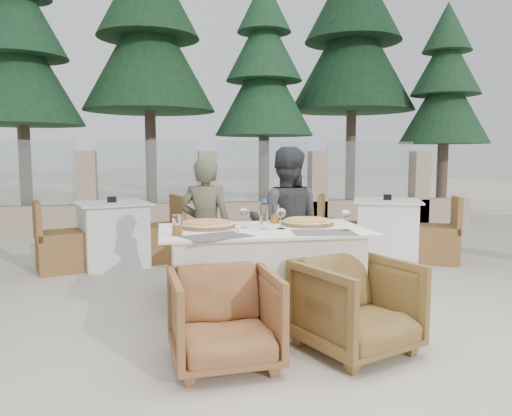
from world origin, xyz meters
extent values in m
plane|color=beige|center=(0.00, 0.00, 0.00)|extent=(80.00, 80.00, 0.00)
cube|color=beige|center=(0.00, 14.00, 0.01)|extent=(30.00, 16.00, 0.01)
cone|color=#1D4326|center=(-3.50, 7.00, 2.75)|extent=(2.42, 2.42, 5.50)
cone|color=#1B4021|center=(-1.00, 7.50, 3.25)|extent=(2.86, 2.86, 6.50)
cone|color=#214D2B|center=(1.50, 7.20, 2.50)|extent=(2.20, 2.20, 5.00)
cone|color=#17381F|center=(3.80, 7.80, 3.40)|extent=(2.99, 2.99, 6.80)
cone|color=#1F4627|center=(5.50, 6.50, 2.25)|extent=(1.98, 1.98, 4.50)
cube|color=#57514A|center=(-0.41, -0.41, 0.77)|extent=(0.53, 0.46, 0.00)
cube|color=#605A52|center=(0.38, -0.38, 0.77)|extent=(0.48, 0.35, 0.00)
cylinder|color=#E84E1F|center=(-0.44, 0.03, 0.80)|extent=(0.50, 0.50, 0.06)
cylinder|color=orange|center=(0.38, 0.03, 0.80)|extent=(0.56, 0.56, 0.06)
cylinder|color=silver|center=(-0.01, -0.12, 0.89)|extent=(0.08, 0.08, 0.23)
cylinder|color=orange|center=(-0.68, -0.31, 0.85)|extent=(0.08, 0.08, 0.15)
cylinder|color=orange|center=(0.14, 0.19, 0.85)|extent=(0.09, 0.09, 0.16)
imported|color=olive|center=(-0.36, 0.80, 0.33)|extent=(0.78, 0.79, 0.65)
imported|color=olive|center=(0.32, 0.91, 0.34)|extent=(0.90, 0.91, 0.67)
imported|color=#915D35|center=(-0.41, -0.81, 0.31)|extent=(0.71, 0.72, 0.62)
imported|color=brown|center=(0.50, -0.76, 0.32)|extent=(0.90, 0.91, 0.64)
imported|color=#50513B|center=(-0.40, 0.65, 0.66)|extent=(0.56, 0.46, 1.33)
imported|color=#343639|center=(0.32, 0.54, 0.71)|extent=(0.82, 0.72, 1.41)
camera|label=1|loc=(-0.79, -3.87, 1.35)|focal=35.00mm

